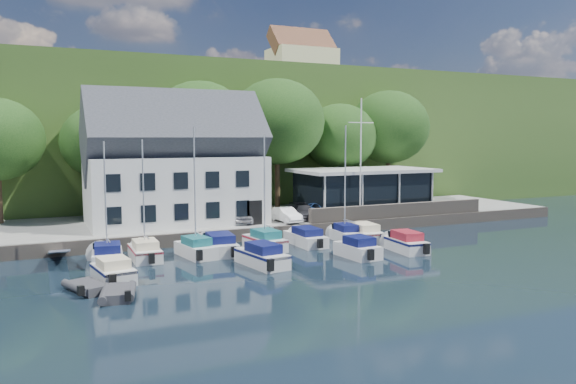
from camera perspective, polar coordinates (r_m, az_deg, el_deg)
name	(u,v)px	position (r m, az deg, el deg)	size (l,w,h in m)	color
ground	(349,267)	(35.59, 6.24, -7.62)	(180.00, 180.00, 0.00)	black
quay	(250,221)	(51.04, -3.88, -3.00)	(60.00, 13.00, 1.00)	gray
quay_face	(279,232)	(45.09, -0.95, -4.13)	(60.00, 0.30, 1.00)	#6A6055
hillside	(152,138)	(93.43, -13.67, 5.37)	(160.00, 75.00, 16.00)	#2E4A1C
field_patch	(187,92)	(103.31, -10.21, 9.98)	(50.00, 30.00, 0.30)	olive
farmhouse	(302,62)	(91.68, 1.41, 13.11)	(10.40, 7.00, 8.20)	beige
harbor_building	(175,171)	(47.54, -11.41, 2.15)	(14.40, 8.20, 8.70)	silver
club_pavilion	(363,190)	(54.28, 7.60, 0.19)	(13.20, 7.20, 4.10)	black
seawall	(400,210)	(51.21, 11.27, -1.82)	(18.00, 0.50, 1.20)	#6A6055
gangway	(58,263)	(39.58, -22.30, -6.66)	(1.20, 6.00, 1.40)	silver
car_silver	(244,215)	(46.87, -4.52, -2.35)	(1.54, 3.82, 1.30)	#ADADB2
car_white	(286,215)	(47.17, -0.19, -2.32)	(1.31, 3.76, 1.24)	silver
car_dgrey	(303,212)	(49.02, 1.54, -2.01)	(1.77, 4.34, 1.26)	#2F2E33
car_blue	(324,210)	(49.86, 3.64, -1.80)	(1.63, 4.13, 1.41)	#33599C
flagpole	(361,159)	(49.29, 7.39, 3.36)	(2.51, 0.20, 10.46)	silver
tree_1	(103,161)	(52.84, -18.29, 3.00)	(7.29, 7.29, 9.96)	black
tree_2	(201,147)	(54.19, -8.87, 4.58)	(9.09, 9.09, 12.43)	black
tree_3	(277,144)	(55.59, -1.08, 4.89)	(9.40, 9.40, 12.85)	black
tree_4	(340,154)	(60.06, 5.28, 3.87)	(7.80, 7.80, 10.66)	black
tree_5	(388,146)	(63.82, 10.16, 4.64)	(8.98, 8.98, 12.28)	black
boat_r1_0	(105,199)	(37.38, -18.05, -0.66)	(2.03, 5.15, 8.44)	silver
boat_r1_1	(144,198)	(38.07, -14.47, -0.57)	(1.89, 5.54, 8.29)	silver
boat_r1_2	(195,194)	(38.30, -9.45, -0.16)	(1.82, 5.46, 8.65)	silver
boat_r1_3	(219,243)	(39.73, -7.01, -5.17)	(2.13, 6.38, 1.44)	silver
boat_r1_4	(264,188)	(40.28, -2.41, 0.45)	(1.86, 5.70, 9.01)	silver
boat_r1_5	(306,236)	(42.53, 1.79, -4.48)	(1.94, 6.23, 1.36)	silver
boat_r1_6	(345,188)	(43.89, 5.82, 0.40)	(1.67, 5.06, 8.33)	silver
boat_r1_7	(363,231)	(44.82, 7.62, -3.99)	(1.95, 6.32, 1.38)	silver
boat_r2_0	(113,269)	(33.36, -17.34, -7.51)	(1.94, 4.79, 1.39)	silver
boat_r2_2	(262,254)	(35.68, -2.68, -6.32)	(1.90, 6.05, 1.51)	silver
boat_r2_3	(358,247)	(38.43, 7.08, -5.53)	(1.95, 4.88, 1.46)	silver
boat_r2_4	(405,241)	(40.98, 11.78, -4.90)	(1.85, 5.76, 1.48)	silver
dinghy_0	(89,285)	(31.73, -19.59, -8.92)	(1.75, 2.92, 0.68)	#323237
dinghy_1	(118,291)	(30.04, -16.89, -9.64)	(1.78, 2.97, 0.69)	#323237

